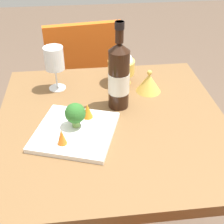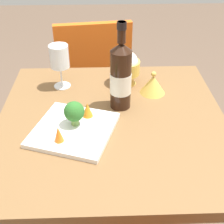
{
  "view_description": "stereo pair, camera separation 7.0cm",
  "coord_description": "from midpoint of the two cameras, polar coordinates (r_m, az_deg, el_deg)",
  "views": [
    {
      "loc": [
        -0.87,
        0.1,
        1.36
      ],
      "look_at": [
        0.0,
        0.0,
        0.75
      ],
      "focal_mm": 49.34,
      "sensor_mm": 36.0,
      "label": 1
    },
    {
      "loc": [
        -0.87,
        0.03,
        1.36
      ],
      "look_at": [
        0.0,
        0.0,
        0.75
      ],
      "focal_mm": 49.34,
      "sensor_mm": 36.0,
      "label": 2
    }
  ],
  "objects": [
    {
      "name": "wine_bottle",
      "position": [
        1.09,
        -0.57,
        6.67
      ],
      "size": [
        0.08,
        0.08,
        0.32
      ],
      "color": "black",
      "rests_on": "dining_table"
    },
    {
      "name": "dining_table",
      "position": [
        1.14,
        -1.76,
        -5.2
      ],
      "size": [
        0.81,
        0.81,
        0.72
      ],
      "color": "brown",
      "rests_on": "ground_plane"
    },
    {
      "name": "rice_bowl_lid",
      "position": [
        1.23,
        5.22,
        5.4
      ],
      "size": [
        0.1,
        0.1,
        0.09
      ],
      "color": "gold",
      "rests_on": "dining_table"
    },
    {
      "name": "wine_glass",
      "position": [
        1.23,
        -12.3,
        9.46
      ],
      "size": [
        0.08,
        0.08,
        0.18
      ],
      "color": "white",
      "rests_on": "dining_table"
    },
    {
      "name": "carrot_garnish_right",
      "position": [
        1.06,
        -6.45,
        0.16
      ],
      "size": [
        0.04,
        0.04,
        0.05
      ],
      "color": "orange",
      "rests_on": "serving_plate"
    },
    {
      "name": "serving_plate",
      "position": [
        1.03,
        -8.76,
        -3.63
      ],
      "size": [
        0.32,
        0.32,
        0.02
      ],
      "rotation": [
        0.0,
        0.0,
        -0.33
      ],
      "color": "white",
      "rests_on": "dining_table"
    },
    {
      "name": "broccoli_floret",
      "position": [
        1.01,
        -8.8,
        -0.36
      ],
      "size": [
        0.07,
        0.07,
        0.09
      ],
      "color": "#729E4C",
      "rests_on": "serving_plate"
    },
    {
      "name": "rice_bowl",
      "position": [
        1.27,
        0.13,
        8.38
      ],
      "size": [
        0.11,
        0.11,
        0.14
      ],
      "color": "gold",
      "rests_on": "dining_table"
    },
    {
      "name": "chair_near_window",
      "position": [
        1.79,
        -6.44,
        6.97
      ],
      "size": [
        0.45,
        0.45,
        0.85
      ],
      "rotation": [
        0.0,
        0.0,
        -1.45
      ],
      "color": "orange",
      "rests_on": "ground_plane"
    },
    {
      "name": "carrot_garnish_left",
      "position": [
        0.96,
        -11.38,
        -4.56
      ],
      "size": [
        0.03,
        0.03,
        0.05
      ],
      "color": "orange",
      "rests_on": "serving_plate"
    }
  ]
}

